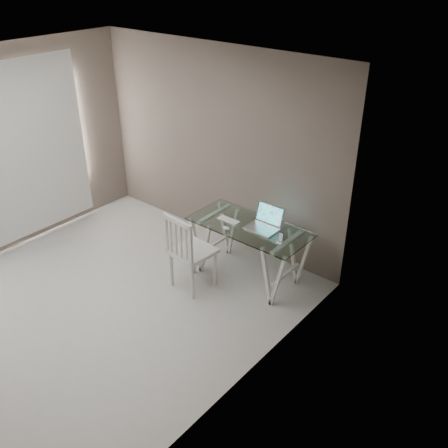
# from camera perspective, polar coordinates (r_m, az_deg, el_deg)

# --- Properties ---
(room) EXTENTS (4.50, 4.52, 2.71)m
(room) POSITION_cam_1_polar(r_m,az_deg,el_deg) (5.32, -17.22, 5.82)
(room) COLOR #ADABA6
(room) RESTS_ON ground
(desk) EXTENTS (1.50, 0.70, 0.75)m
(desk) POSITION_cam_1_polar(r_m,az_deg,el_deg) (6.23, 2.83, -3.13)
(desk) COLOR silver
(desk) RESTS_ON ground
(chair) EXTENTS (0.50, 0.50, 1.03)m
(chair) POSITION_cam_1_polar(r_m,az_deg,el_deg) (5.93, -4.23, -2.90)
(chair) COLOR silver
(chair) RESTS_ON ground
(laptop) EXTENTS (0.38, 0.34, 0.26)m
(laptop) POSITION_cam_1_polar(r_m,az_deg,el_deg) (6.00, 4.72, 0.16)
(laptop) COLOR silver
(laptop) RESTS_ON desk
(keyboard) EXTENTS (0.30, 0.13, 0.01)m
(keyboard) POSITION_cam_1_polar(r_m,az_deg,el_deg) (6.15, 0.50, 0.45)
(keyboard) COLOR silver
(keyboard) RESTS_ON desk
(mouse) EXTENTS (0.10, 0.06, 0.03)m
(mouse) POSITION_cam_1_polar(r_m,az_deg,el_deg) (5.96, 0.26, -0.46)
(mouse) COLOR silver
(mouse) RESTS_ON desk
(phone_dock) EXTENTS (0.07, 0.07, 0.13)m
(phone_dock) POSITION_cam_1_polar(r_m,az_deg,el_deg) (5.71, 6.47, -1.85)
(phone_dock) COLOR white
(phone_dock) RESTS_ON desk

